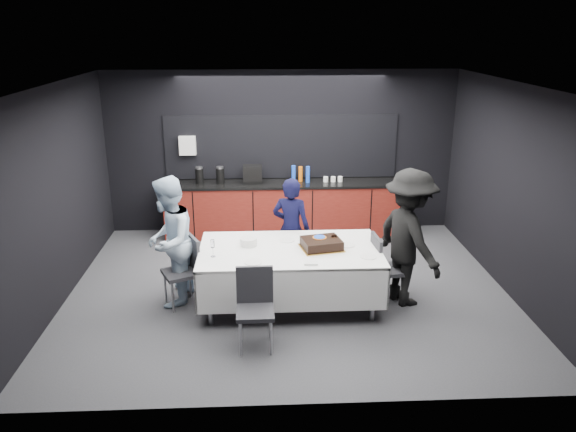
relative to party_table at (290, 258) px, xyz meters
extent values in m
plane|color=#414146|center=(0.00, 0.40, -0.64)|extent=(6.00, 6.00, 0.00)
cube|color=white|center=(0.00, 0.40, 2.16)|extent=(6.00, 5.00, 0.04)
cube|color=black|center=(0.00, 2.90, 0.76)|extent=(6.00, 0.04, 2.80)
cube|color=black|center=(0.00, -2.10, 0.76)|extent=(6.00, 0.04, 2.80)
cube|color=black|center=(-3.00, 0.40, 0.76)|extent=(0.04, 5.00, 2.80)
cube|color=black|center=(3.00, 0.40, 0.76)|extent=(0.04, 5.00, 2.80)
cube|color=#5B140E|center=(0.00, 2.60, -0.19)|extent=(4.00, 0.60, 0.90)
cube|color=black|center=(0.00, 2.60, 0.28)|extent=(4.10, 0.64, 0.04)
cube|color=black|center=(0.00, 2.88, 0.86)|extent=(4.00, 0.03, 1.10)
cube|color=white|center=(-1.60, 2.83, 0.91)|extent=(0.28, 0.12, 0.32)
cylinder|color=black|center=(-1.40, 2.60, 0.43)|extent=(0.14, 0.14, 0.26)
cylinder|color=black|center=(-1.05, 2.60, 0.43)|extent=(0.14, 0.14, 0.26)
cube|color=black|center=(-0.50, 2.60, 0.45)|extent=(0.32, 0.24, 0.30)
cylinder|color=blue|center=(0.20, 2.65, 0.44)|extent=(0.07, 0.07, 0.28)
cylinder|color=orange|center=(0.32, 2.65, 0.43)|extent=(0.07, 0.07, 0.26)
cylinder|color=blue|center=(0.44, 2.58, 0.44)|extent=(0.07, 0.07, 0.28)
cylinder|color=white|center=(0.75, 2.60, 0.34)|extent=(0.08, 0.08, 0.09)
cylinder|color=white|center=(0.88, 2.60, 0.34)|extent=(0.08, 0.08, 0.09)
cylinder|color=white|center=(1.00, 2.60, 0.34)|extent=(0.08, 0.08, 0.09)
cylinder|color=#99999E|center=(-1.40, 2.60, 0.57)|extent=(0.12, 0.12, 0.03)
cylinder|color=#99999E|center=(-1.05, 2.60, 0.57)|extent=(0.12, 0.12, 0.03)
cylinder|color=#99999E|center=(-1.00, -0.50, -0.27)|extent=(0.06, 0.06, 0.75)
cylinder|color=#99999E|center=(-1.00, 0.50, -0.27)|extent=(0.06, 0.06, 0.75)
cylinder|color=#99999E|center=(1.00, -0.50, -0.27)|extent=(0.06, 0.06, 0.75)
cylinder|color=#99999E|center=(1.00, 0.50, -0.27)|extent=(0.06, 0.06, 0.75)
cube|color=white|center=(0.00, 0.00, 0.12)|extent=(2.32, 1.32, 0.04)
cube|color=white|center=(0.00, -0.65, -0.15)|extent=(2.32, 0.02, 0.55)
cube|color=white|center=(0.00, 0.65, -0.15)|extent=(2.32, 0.02, 0.55)
cube|color=white|center=(-1.15, 0.00, -0.15)|extent=(0.02, 1.32, 0.55)
cube|color=white|center=(1.15, 0.00, -0.15)|extent=(0.02, 1.32, 0.55)
cube|color=gold|center=(0.40, -0.01, 0.14)|extent=(0.59, 0.52, 0.01)
cube|color=black|center=(0.40, -0.01, 0.20)|extent=(0.54, 0.47, 0.10)
cube|color=black|center=(0.40, -0.01, 0.26)|extent=(0.54, 0.47, 0.01)
cylinder|color=orange|center=(0.38, 0.05, 0.27)|extent=(0.18, 0.18, 0.00)
cylinder|color=blue|center=(0.38, 0.05, 0.27)|extent=(0.15, 0.15, 0.01)
sphere|color=black|center=(0.58, 0.11, 0.29)|extent=(0.04, 0.04, 0.04)
sphere|color=black|center=(0.60, 0.07, 0.29)|extent=(0.04, 0.04, 0.04)
sphere|color=black|center=(0.56, 0.07, 0.29)|extent=(0.04, 0.04, 0.04)
cylinder|color=white|center=(-0.53, 0.14, 0.19)|extent=(0.22, 0.22, 0.10)
cylinder|color=white|center=(-0.47, -0.42, 0.14)|extent=(0.22, 0.22, 0.01)
cylinder|color=white|center=(0.75, 0.07, 0.14)|extent=(0.21, 0.21, 0.01)
cylinder|color=white|center=(0.96, -0.32, 0.14)|extent=(0.20, 0.20, 0.01)
cylinder|color=white|center=(-0.03, 0.28, 0.14)|extent=(0.21, 0.21, 0.01)
cube|color=white|center=(0.23, -0.51, 0.15)|extent=(0.17, 0.11, 0.03)
cylinder|color=white|center=(-0.96, -0.22, 0.14)|extent=(0.06, 0.06, 0.00)
cylinder|color=white|center=(-0.96, -0.22, 0.20)|extent=(0.01, 0.01, 0.12)
cylinder|color=white|center=(-0.96, -0.22, 0.31)|extent=(0.05, 0.05, 0.10)
cube|color=#2A2B2F|center=(-1.42, 0.03, -0.19)|extent=(0.56, 0.56, 0.05)
cube|color=#2A2B2F|center=(-1.25, 0.11, 0.06)|extent=(0.21, 0.40, 0.45)
cylinder|color=#99999E|center=(-1.64, 0.12, -0.42)|extent=(0.03, 0.03, 0.44)
cylinder|color=#99999E|center=(-1.50, -0.19, -0.42)|extent=(0.03, 0.03, 0.44)
cylinder|color=#99999E|center=(-1.34, 0.26, -0.42)|extent=(0.03, 0.03, 0.44)
cylinder|color=#99999E|center=(-1.19, -0.05, -0.42)|extent=(0.03, 0.03, 0.44)
cube|color=#2A2B2F|center=(1.31, 0.01, -0.19)|extent=(0.45, 0.45, 0.05)
cube|color=#2A2B2F|center=(1.12, 0.00, 0.06)|extent=(0.08, 0.42, 0.45)
cylinder|color=#99999E|center=(1.49, -0.14, -0.42)|extent=(0.03, 0.03, 0.44)
cylinder|color=#99999E|center=(1.46, 0.20, -0.42)|extent=(0.03, 0.03, 0.44)
cylinder|color=#99999E|center=(1.15, -0.17, -0.42)|extent=(0.03, 0.03, 0.44)
cylinder|color=#99999E|center=(1.12, 0.17, -0.42)|extent=(0.03, 0.03, 0.44)
cube|color=#2A2B2F|center=(-0.44, -1.05, -0.19)|extent=(0.43, 0.43, 0.05)
cube|color=#2A2B2F|center=(-0.45, -0.86, 0.06)|extent=(0.42, 0.05, 0.45)
cylinder|color=#99999E|center=(-0.61, -1.23, -0.42)|extent=(0.03, 0.03, 0.44)
cylinder|color=#99999E|center=(-0.27, -1.22, -0.42)|extent=(0.03, 0.03, 0.44)
cylinder|color=#99999E|center=(-0.62, -0.89, -0.42)|extent=(0.03, 0.03, 0.44)
cylinder|color=#99999E|center=(-0.28, -0.88, -0.42)|extent=(0.03, 0.03, 0.44)
imported|color=black|center=(0.06, 0.81, 0.11)|extent=(0.63, 0.52, 1.50)
imported|color=silver|center=(-1.55, 0.13, 0.21)|extent=(0.75, 0.91, 1.71)
imported|color=black|center=(1.53, -0.02, 0.26)|extent=(1.05, 1.33, 1.81)
camera|label=1|loc=(-0.35, -6.66, 2.86)|focal=35.00mm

